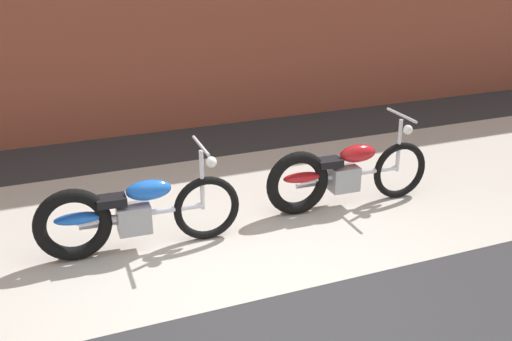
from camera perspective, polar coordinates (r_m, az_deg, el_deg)
name	(u,v)px	position (r m, az deg, el deg)	size (l,w,h in m)	color
ground_plane	(270,297)	(5.40, 1.29, -11.69)	(80.00, 80.00, 0.00)	#2D2D30
sidewalk_slab	(206,216)	(6.83, -4.66, -4.23)	(36.00, 3.50, 0.01)	#B2ADA3
motorcycle_blue	(125,214)	(6.06, -12.02, -4.00)	(2.01, 0.58, 1.03)	black
motorcycle_red	(338,174)	(6.94, 7.61, -0.37)	(2.01, 0.58, 1.03)	black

